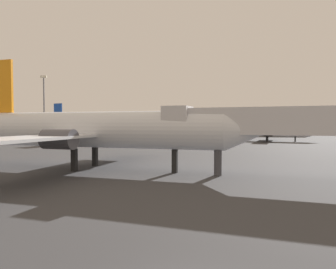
# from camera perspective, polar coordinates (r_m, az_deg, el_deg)

# --- Properties ---
(airplane_at_gate) EXTENTS (34.96, 28.91, 12.03)m
(airplane_at_gate) POSITION_cam_1_polar(r_m,az_deg,el_deg) (32.53, -13.82, 0.89)
(airplane_at_gate) COLOR silver
(airplane_at_gate) RESTS_ON ground_plane
(airplane_distant) EXTENTS (32.58, 26.11, 10.03)m
(airplane_distant) POSITION_cam_1_polar(r_m,az_deg,el_deg) (76.88, -13.69, 0.98)
(airplane_distant) COLOR #B2BCCC
(airplane_distant) RESTS_ON ground_plane
(airplane_far_left) EXTENTS (23.57, 18.53, 7.52)m
(airplane_far_left) POSITION_cam_1_polar(r_m,az_deg,el_deg) (85.51, 18.60, 0.46)
(airplane_far_left) COLOR white
(airplane_far_left) RESTS_ON ground_plane
(jet_bridge) EXTENTS (21.15, 5.91, 6.37)m
(jet_bridge) POSITION_cam_1_polar(r_m,az_deg,el_deg) (27.51, 18.81, 2.18)
(jet_bridge) COLOR silver
(jet_bridge) RESTS_ON ground_plane
(light_mast_left) EXTENTS (2.40, 0.50, 22.28)m
(light_mast_left) POSITION_cam_1_polar(r_m,az_deg,el_deg) (120.62, -22.31, 5.60)
(light_mast_left) COLOR slate
(light_mast_left) RESTS_ON ground_plane
(terminal_building) EXTENTS (62.24, 19.19, 11.02)m
(terminal_building) POSITION_cam_1_polar(r_m,az_deg,el_deg) (139.49, 12.11, 2.37)
(terminal_building) COLOR beige
(terminal_building) RESTS_ON ground_plane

